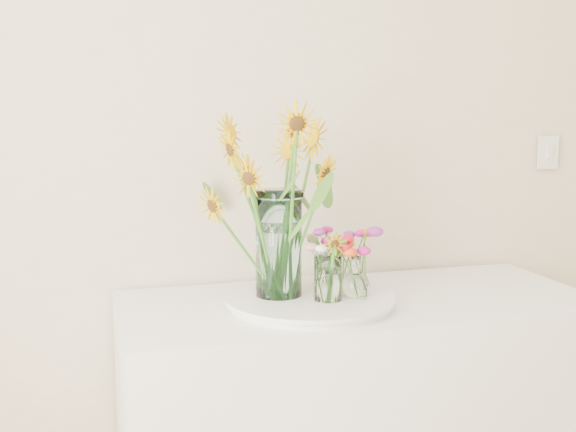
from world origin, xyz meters
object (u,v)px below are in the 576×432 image
at_px(tray, 310,302).
at_px(small_vase_a, 328,279).
at_px(mason_jar, 279,244).
at_px(small_vase_b, 356,277).
at_px(small_vase_c, 327,271).

relative_size(tray, small_vase_a, 3.49).
distance_m(mason_jar, small_vase_b, 0.24).
relative_size(tray, mason_jar, 1.50).
distance_m(tray, small_vase_a, 0.10).
bearing_deg(small_vase_a, small_vase_b, 11.86).
bearing_deg(mason_jar, small_vase_b, -18.51).
relative_size(tray, small_vase_b, 3.81).
bearing_deg(small_vase_b, small_vase_a, -168.14).
bearing_deg(small_vase_a, small_vase_c, 71.57).
distance_m(small_vase_a, small_vase_b, 0.09).
xyz_separation_m(small_vase_a, small_vase_c, (0.05, 0.15, -0.01)).
height_order(mason_jar, small_vase_a, mason_jar).
relative_size(small_vase_a, small_vase_c, 1.29).
height_order(mason_jar, small_vase_b, mason_jar).
relative_size(mason_jar, small_vase_b, 2.54).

